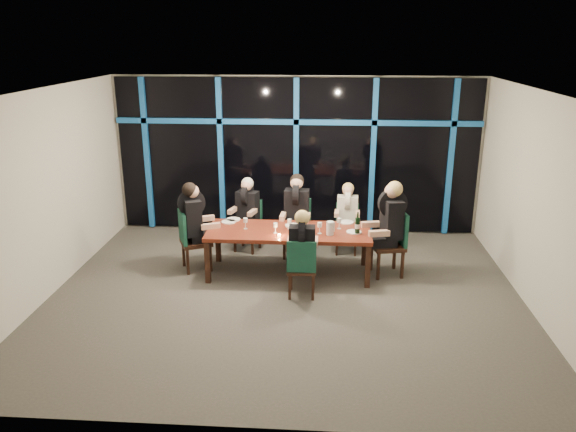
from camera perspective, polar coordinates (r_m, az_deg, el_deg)
The scene contains 29 objects.
room at distance 7.82m, azimuth -0.30°, elevation 5.45°, with size 7.04×7.00×3.02m.
window_wall at distance 10.78m, azimuth 0.91°, elevation 6.37°, with size 6.86×0.43×2.94m.
dining_table at distance 8.96m, azimuth 0.09°, elevation -1.84°, with size 2.60×1.00×0.75m.
chair_far_left at distance 10.10m, azimuth -3.99°, elevation -0.61°, with size 0.52×0.52×0.91m.
chair_far_mid at distance 9.80m, azimuth 0.91°, elevation -0.84°, with size 0.49×0.49×1.00m.
chair_far_right at distance 10.02m, azimuth 6.00°, elevation -0.96°, with size 0.42×0.42×0.87m.
chair_end_left at distance 9.29m, azimuth -9.89°, elevation -2.15°, with size 0.62×0.62×1.01m.
chair_end_right at distance 9.13m, azimuth 10.66°, elevation -2.37°, with size 0.58×0.58×1.06m.
chair_near_mid at distance 8.22m, azimuth 1.41°, elevation -5.02°, with size 0.43×0.43×0.92m.
diner_far_left at distance 9.92m, azimuth -4.22°, elevation 1.24°, with size 0.53×0.62×0.89m.
diner_far_mid at distance 9.60m, azimuth 0.86°, elevation 1.24°, with size 0.51×0.64×0.98m.
diner_far_right at distance 9.85m, azimuth 6.06°, elevation 0.81°, with size 0.44×0.55×0.84m.
diner_end_left at distance 9.18m, azimuth -9.49°, elevation 0.26°, with size 0.70×0.64×0.99m.
diner_end_right at distance 8.97m, azimuth 10.27°, elevation 0.10°, with size 0.71×0.59×1.03m.
diner_near_mid at distance 8.15m, azimuth 1.45°, elevation -2.45°, with size 0.45×0.57×0.89m.
plate_far_left at distance 9.47m, azimuth -5.58°, elevation -0.34°, with size 0.24×0.24×0.01m, color white.
plate_far_mid at distance 9.13m, azimuth 0.45°, elevation -0.96°, with size 0.24×0.24×0.01m, color white.
plate_far_right at distance 9.33m, azimuth 5.96°, elevation -0.63°, with size 0.24×0.24×0.01m, color white.
plate_end_left at distance 9.36m, azimuth -6.04°, elevation -0.59°, with size 0.24×0.24×0.01m, color white.
plate_end_right at distance 8.89m, azimuth 6.72°, elevation -1.61°, with size 0.24×0.24×0.01m, color white.
plate_near_mid at distance 8.72m, azimuth 1.61°, elevation -1.89°, with size 0.24×0.24×0.01m, color white.
wine_bottle at distance 8.79m, azimuth 7.07°, elevation -0.97°, with size 0.08×0.08×0.35m.
water_pitcher at distance 8.72m, azimuth 4.31°, elevation -1.24°, with size 0.13×0.12×0.21m.
tea_light at distance 8.67m, azimuth -0.91°, elevation -1.96°, with size 0.05×0.05×0.03m, color #FFA54C.
wine_glass_a at distance 8.77m, azimuth -1.29°, elevation -0.99°, with size 0.06×0.06×0.17m.
wine_glass_b at distance 8.95m, azimuth 0.15°, elevation -0.59°, with size 0.06×0.06×0.17m.
wine_glass_c at distance 8.75m, azimuth 3.23°, elevation -0.98°, with size 0.07×0.07×0.18m.
wine_glass_d at distance 8.98m, azimuth -4.35°, elevation -0.51°, with size 0.07×0.07×0.18m.
wine_glass_e at distance 9.00m, azimuth 5.23°, elevation -0.51°, with size 0.07×0.07×0.18m.
Camera 1 is at (0.56, -7.61, 3.73)m, focal length 35.00 mm.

